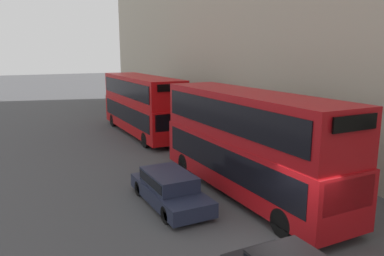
# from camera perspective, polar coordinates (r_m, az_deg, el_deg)

# --- Properties ---
(ground_plane) EXTENTS (200.00, 200.00, 0.00)m
(ground_plane) POSITION_cam_1_polar(r_m,az_deg,el_deg) (12.44, 14.94, -18.04)
(ground_plane) COLOR #424244
(bus_leading) EXTENTS (2.59, 10.65, 4.43)m
(bus_leading) POSITION_cam_1_polar(r_m,az_deg,el_deg) (15.95, 8.45, -1.70)
(bus_leading) COLOR #A80F14
(bus_leading) RESTS_ON ground
(bus_second_in_queue) EXTENTS (2.59, 10.99, 4.30)m
(bus_second_in_queue) POSITION_cam_1_polar(r_m,az_deg,el_deg) (27.78, -7.70, 3.85)
(bus_second_in_queue) COLOR #B20C0F
(bus_second_in_queue) RESTS_ON ground
(car_hatchback) EXTENTS (1.79, 4.63, 1.33)m
(car_hatchback) POSITION_cam_1_polar(r_m,az_deg,el_deg) (15.25, -3.46, -9.02)
(car_hatchback) COLOR #1E2338
(car_hatchback) RESTS_ON ground
(pedestrian) EXTENTS (0.36, 0.36, 1.83)m
(pedestrian) POSITION_cam_1_polar(r_m,az_deg,el_deg) (17.12, 16.18, -6.64)
(pedestrian) COLOR #26262D
(pedestrian) RESTS_ON ground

